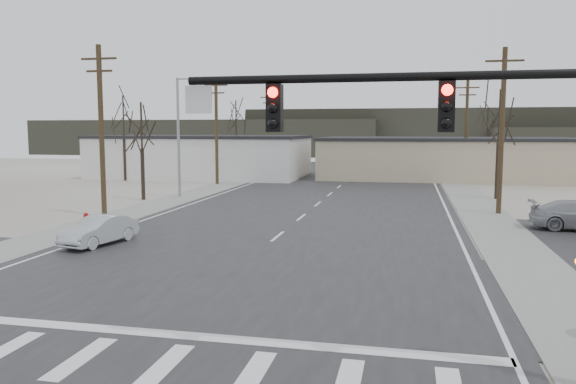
{
  "coord_description": "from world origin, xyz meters",
  "views": [
    {
      "loc": [
        6.11,
        -17.83,
        5.16
      ],
      "look_at": [
        1.27,
        4.5,
        2.6
      ],
      "focal_mm": 35.0,
      "sensor_mm": 36.0,
      "label": 1
    }
  ],
  "objects_px": {
    "traffic_signal_mast": "(503,154)",
    "sedan_crossing": "(99,230)",
    "fire_hydrant": "(86,221)",
    "car_far_b": "(339,166)",
    "car_far_a": "(405,168)"
  },
  "relations": [
    {
      "from": "traffic_signal_mast",
      "to": "sedan_crossing",
      "type": "xyz_separation_m",
      "value": [
        -15.23,
        10.68,
        -3.99
      ]
    },
    {
      "from": "fire_hydrant",
      "to": "traffic_signal_mast",
      "type": "bearing_deg",
      "value": -38.13
    },
    {
      "from": "fire_hydrant",
      "to": "sedan_crossing",
      "type": "xyz_separation_m",
      "value": [
        2.86,
        -3.53,
        0.23
      ]
    },
    {
      "from": "fire_hydrant",
      "to": "car_far_b",
      "type": "distance_m",
      "value": 42.13
    },
    {
      "from": "traffic_signal_mast",
      "to": "fire_hydrant",
      "type": "bearing_deg",
      "value": 141.87
    },
    {
      "from": "traffic_signal_mast",
      "to": "fire_hydrant",
      "type": "xyz_separation_m",
      "value": [
        -18.09,
        14.2,
        -4.22
      ]
    },
    {
      "from": "traffic_signal_mast",
      "to": "fire_hydrant",
      "type": "height_order",
      "value": "traffic_signal_mast"
    },
    {
      "from": "fire_hydrant",
      "to": "car_far_a",
      "type": "height_order",
      "value": "car_far_a"
    },
    {
      "from": "fire_hydrant",
      "to": "car_far_a",
      "type": "relative_size",
      "value": 0.18
    },
    {
      "from": "car_far_b",
      "to": "car_far_a",
      "type": "bearing_deg",
      "value": -21.79
    },
    {
      "from": "car_far_b",
      "to": "sedan_crossing",
      "type": "bearing_deg",
      "value": -104.12
    },
    {
      "from": "traffic_signal_mast",
      "to": "car_far_b",
      "type": "distance_m",
      "value": 56.59
    },
    {
      "from": "fire_hydrant",
      "to": "car_far_b",
      "type": "relative_size",
      "value": 0.21
    },
    {
      "from": "fire_hydrant",
      "to": "sedan_crossing",
      "type": "distance_m",
      "value": 4.55
    },
    {
      "from": "fire_hydrant",
      "to": "car_far_a",
      "type": "distance_m",
      "value": 42.44
    }
  ]
}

